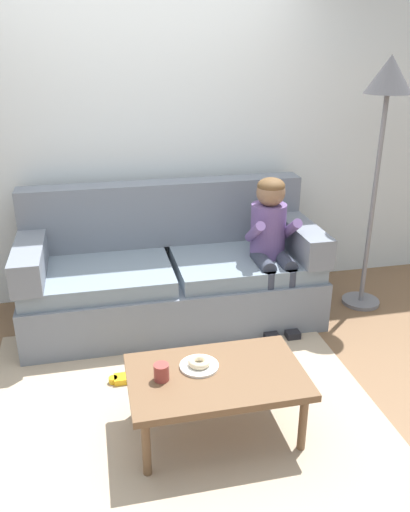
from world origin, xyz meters
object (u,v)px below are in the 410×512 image
Objects in this scene: person_child at (271,237)px; floor_lamp at (386,104)px; toy_controller at (127,379)px; donut at (199,362)px; coffee_table at (216,380)px; mug at (161,372)px; couch at (171,274)px.

floor_lamp reaches higher than person_child.
person_child is 1.43m from toy_controller.
floor_lamp is (1.60, 1.15, 1.17)m from donut.
coffee_table is 1.38m from person_child.
floor_lamp reaches higher than toy_controller.
coffee_table is at bearing -34.50° from toy_controller.
toy_controller is (-1.13, -0.59, -0.65)m from person_child.
floor_lamp is at bearing 33.86° from mug.
couch reaches higher than mug.
couch is at bearing 79.47° from toy_controller.
toy_controller is at bearing 128.65° from coffee_table.
person_child is 0.58× the size of floor_lamp.
couch reaches higher than coffee_table.
donut is 0.72m from toy_controller.
coffee_table is (0.03, -1.36, -0.01)m from couch.
mug reaches higher than coffee_table.
floor_lamp is at bearing 35.69° from donut.
person_child is 9.18× the size of donut.
couch is 1.38m from mug.
person_child is (0.71, -0.21, 0.32)m from couch.
mug is 0.05× the size of floor_lamp.
toy_controller is at bearing 105.96° from mug.
person_child reaches higher than mug.
couch is 2.35× the size of coffee_table.
coffee_table is 0.30m from mug.
person_child reaches higher than donut.
floor_lamp is (1.97, 0.67, 1.56)m from toy_controller.
mug is (-0.26, -1.35, 0.07)m from couch.
coffee_table is at bearing -2.12° from mug.
floor_lamp is (1.55, -0.14, 1.23)m from couch.
couch is at bearing 91.08° from coffee_table.
mug is (-0.21, -0.07, 0.01)m from donut.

